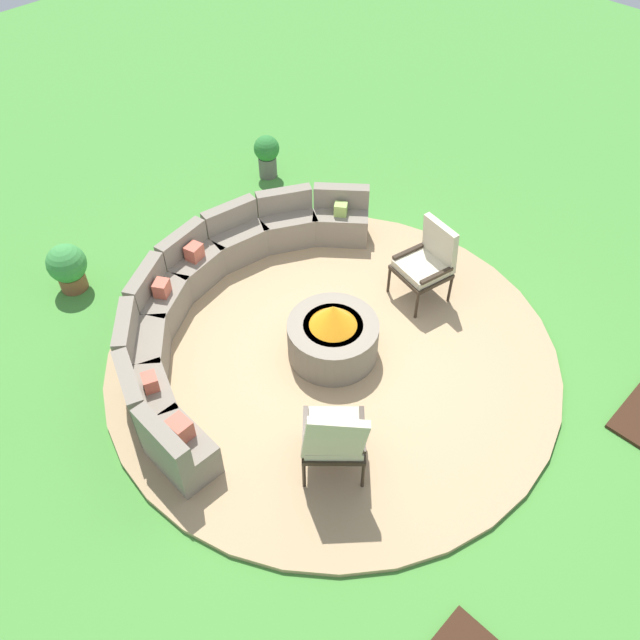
{
  "coord_description": "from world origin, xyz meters",
  "views": [
    {
      "loc": [
        -3.59,
        -3.32,
        5.73
      ],
      "look_at": [
        0.0,
        0.2,
        0.45
      ],
      "focal_mm": 36.82,
      "sensor_mm": 36.0,
      "label": 1
    }
  ],
  "objects_px": {
    "lounge_chair_front_right": "(428,260)",
    "curved_stone_bench": "(216,296)",
    "fire_pit": "(333,335)",
    "potted_plant_2": "(267,154)",
    "lounge_chair_front_left": "(334,437)",
    "potted_plant_1": "(68,266)"
  },
  "relations": [
    {
      "from": "lounge_chair_front_left",
      "to": "lounge_chair_front_right",
      "type": "relative_size",
      "value": 1.08
    },
    {
      "from": "curved_stone_bench",
      "to": "lounge_chair_front_right",
      "type": "height_order",
      "value": "lounge_chair_front_right"
    },
    {
      "from": "curved_stone_bench",
      "to": "potted_plant_2",
      "type": "xyz_separation_m",
      "value": [
        2.45,
        1.8,
        0.03
      ]
    },
    {
      "from": "lounge_chair_front_right",
      "to": "potted_plant_2",
      "type": "distance_m",
      "value": 3.38
    },
    {
      "from": "curved_stone_bench",
      "to": "lounge_chair_front_left",
      "type": "bearing_deg",
      "value": -103.15
    },
    {
      "from": "fire_pit",
      "to": "lounge_chair_front_right",
      "type": "bearing_deg",
      "value": -5.14
    },
    {
      "from": "curved_stone_bench",
      "to": "lounge_chair_front_right",
      "type": "distance_m",
      "value": 2.54
    },
    {
      "from": "fire_pit",
      "to": "lounge_chair_front_right",
      "type": "relative_size",
      "value": 0.99
    },
    {
      "from": "lounge_chair_front_right",
      "to": "potted_plant_1",
      "type": "xyz_separation_m",
      "value": [
        -2.94,
        3.26,
        -0.25
      ]
    },
    {
      "from": "fire_pit",
      "to": "lounge_chair_front_left",
      "type": "bearing_deg",
      "value": -136.16
    },
    {
      "from": "curved_stone_bench",
      "to": "potted_plant_1",
      "type": "xyz_separation_m",
      "value": [
        -0.94,
        1.71,
        0.0
      ]
    },
    {
      "from": "lounge_chair_front_left",
      "to": "potted_plant_2",
      "type": "bearing_deg",
      "value": 100.54
    },
    {
      "from": "curved_stone_bench",
      "to": "potted_plant_2",
      "type": "bearing_deg",
      "value": 36.19
    },
    {
      "from": "lounge_chair_front_right",
      "to": "curved_stone_bench",
      "type": "bearing_deg",
      "value": 64.73
    },
    {
      "from": "lounge_chair_front_right",
      "to": "lounge_chair_front_left",
      "type": "bearing_deg",
      "value": 121.84
    },
    {
      "from": "curved_stone_bench",
      "to": "lounge_chair_front_left",
      "type": "xyz_separation_m",
      "value": [
        -0.57,
        -2.45,
        0.27
      ]
    },
    {
      "from": "lounge_chair_front_right",
      "to": "potted_plant_1",
      "type": "height_order",
      "value": "lounge_chair_front_right"
    },
    {
      "from": "fire_pit",
      "to": "lounge_chair_front_left",
      "type": "relative_size",
      "value": 0.92
    },
    {
      "from": "fire_pit",
      "to": "curved_stone_bench",
      "type": "distance_m",
      "value": 1.5
    },
    {
      "from": "lounge_chair_front_right",
      "to": "fire_pit",
      "type": "bearing_deg",
      "value": 97.26
    },
    {
      "from": "fire_pit",
      "to": "curved_stone_bench",
      "type": "height_order",
      "value": "fire_pit"
    },
    {
      "from": "lounge_chair_front_right",
      "to": "potted_plant_1",
      "type": "bearing_deg",
      "value": 54.51
    }
  ]
}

